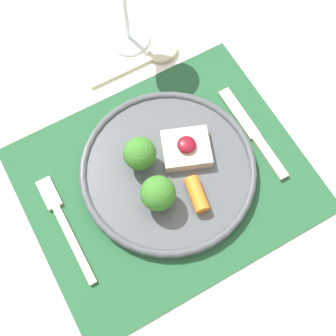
% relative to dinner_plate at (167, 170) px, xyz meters
% --- Properties ---
extents(ground_plane, '(8.00, 8.00, 0.00)m').
position_rel_dinner_plate_xyz_m(ground_plane, '(-0.01, -0.01, -0.74)').
color(ground_plane, '#4C4742').
extents(dining_table, '(1.58, 1.15, 0.72)m').
position_rel_dinner_plate_xyz_m(dining_table, '(-0.01, -0.01, -0.09)').
color(dining_table, white).
rests_on(dining_table, ground_plane).
extents(placemat, '(0.44, 0.36, 0.00)m').
position_rel_dinner_plate_xyz_m(placemat, '(-0.01, -0.01, -0.02)').
color(placemat, '#235633').
rests_on(placemat, dining_table).
extents(dinner_plate, '(0.28, 0.28, 0.08)m').
position_rel_dinner_plate_xyz_m(dinner_plate, '(0.00, 0.00, 0.00)').
color(dinner_plate, '#4C5156').
rests_on(dinner_plate, placemat).
extents(fork, '(0.02, 0.19, 0.01)m').
position_rel_dinner_plate_xyz_m(fork, '(-0.18, 0.01, -0.01)').
color(fork, beige).
rests_on(fork, placemat).
extents(knife, '(0.02, 0.19, 0.01)m').
position_rel_dinner_plate_xyz_m(knife, '(0.16, -0.02, -0.01)').
color(knife, beige).
rests_on(knife, placemat).
extents(spoon, '(0.17, 0.05, 0.02)m').
position_rel_dinner_plate_xyz_m(spoon, '(0.09, 0.21, -0.01)').
color(spoon, beige).
rests_on(spoon, dining_table).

